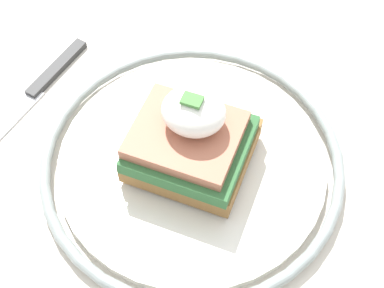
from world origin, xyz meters
The scene contains 4 objects.
dining_table centered at (0.00, 0.00, 0.63)m, with size 0.85×0.68×0.78m.
plate centered at (-0.03, -0.01, 0.78)m, with size 0.27×0.27×0.02m.
sandwich centered at (-0.03, 0.00, 0.82)m, with size 0.10×0.09×0.08m.
knife centered at (0.15, -0.02, 0.78)m, with size 0.05×0.20×0.01m.
Camera 1 is at (-0.12, 0.23, 1.19)m, focal length 50.00 mm.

